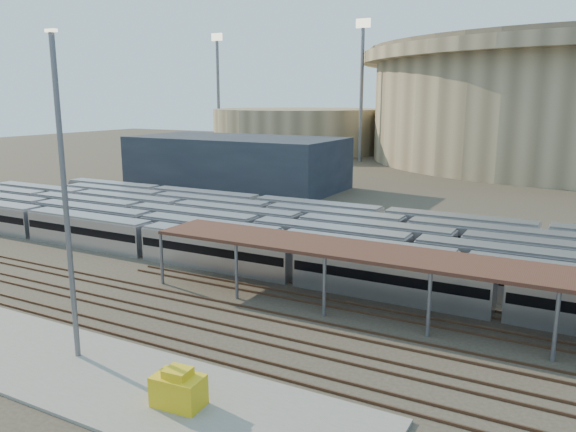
# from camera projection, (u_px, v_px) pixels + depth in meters

# --- Properties ---
(ground) EXTENTS (420.00, 420.00, 0.00)m
(ground) POSITION_uv_depth(u_px,v_px,m) (223.00, 302.00, 49.36)
(ground) COLOR #383026
(ground) RESTS_ON ground
(apron) EXTENTS (50.00, 9.00, 0.20)m
(apron) POSITION_uv_depth(u_px,v_px,m) (39.00, 356.00, 38.75)
(apron) COLOR gray
(apron) RESTS_ON ground
(subway_trains) EXTENTS (127.59, 23.90, 3.60)m
(subway_trains) POSITION_uv_depth(u_px,v_px,m) (323.00, 238.00, 64.44)
(subway_trains) COLOR #B5B5BA
(subway_trains) RESTS_ON ground
(inspection_shed) EXTENTS (60.30, 6.00, 5.30)m
(inspection_shed) POSITION_uv_depth(u_px,v_px,m) (498.00, 272.00, 41.54)
(inspection_shed) COLOR slate
(inspection_shed) RESTS_ON ground
(empty_tracks) EXTENTS (170.00, 9.62, 0.18)m
(empty_tracks) POSITION_uv_depth(u_px,v_px,m) (188.00, 320.00, 45.03)
(empty_tracks) COLOR #4C3323
(empty_tracks) RESTS_ON ground
(secondary_arena) EXTENTS (56.00, 56.00, 14.00)m
(secondary_arena) POSITION_uv_depth(u_px,v_px,m) (298.00, 130.00, 187.72)
(secondary_arena) COLOR #9B8A69
(secondary_arena) RESTS_ON ground
(service_building) EXTENTS (42.00, 20.00, 10.00)m
(service_building) POSITION_uv_depth(u_px,v_px,m) (236.00, 162.00, 111.95)
(service_building) COLOR #1E232D
(service_building) RESTS_ON ground
(floodlight_0) EXTENTS (4.00, 1.00, 38.40)m
(floodlight_0) POSITION_uv_depth(u_px,v_px,m) (362.00, 86.00, 153.74)
(floodlight_0) COLOR slate
(floodlight_0) RESTS_ON ground
(floodlight_1) EXTENTS (4.00, 1.00, 38.40)m
(floodlight_1) POSITION_uv_depth(u_px,v_px,m) (218.00, 88.00, 187.92)
(floodlight_1) COLOR slate
(floodlight_1) RESTS_ON ground
(floodlight_3) EXTENTS (4.00, 1.00, 38.40)m
(floodlight_3) POSITION_uv_depth(u_px,v_px,m) (472.00, 88.00, 187.48)
(floodlight_3) COLOR slate
(floodlight_3) RESTS_ON ground
(yard_light_pole) EXTENTS (0.81, 0.36, 21.52)m
(yard_light_pole) POSITION_uv_depth(u_px,v_px,m) (65.00, 201.00, 36.43)
(yard_light_pole) COLOR slate
(yard_light_pole) RESTS_ON apron
(yellow_equipment) EXTENTS (3.04, 2.04, 1.82)m
(yellow_equipment) POSITION_uv_depth(u_px,v_px,m) (179.00, 391.00, 32.23)
(yellow_equipment) COLOR gold
(yellow_equipment) RESTS_ON apron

